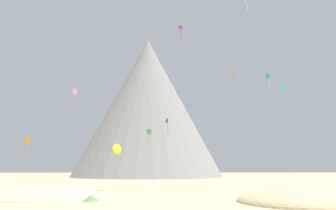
{
  "coord_description": "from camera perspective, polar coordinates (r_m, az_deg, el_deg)",
  "views": [
    {
      "loc": [
        -0.54,
        -30.57,
        3.93
      ],
      "look_at": [
        1.01,
        41.36,
        16.15
      ],
      "focal_mm": 38.64,
      "sensor_mm": 36.0,
      "label": 1
    }
  ],
  "objects": [
    {
      "name": "dune_foreground_left",
      "position": [
        44.4,
        22.34,
        -14.01
      ],
      "size": [
        23.33,
        23.65,
        3.7
      ],
      "primitive_type": "ellipsoid",
      "rotation": [
        0.0,
        0.0,
        1.14
      ],
      "color": "#C6B284",
      "rests_on": "ground_plane"
    },
    {
      "name": "dune_foreground_right",
      "position": [
        50.87,
        -18.37,
        -13.59
      ],
      "size": [
        21.53,
        22.16,
        2.23
      ],
      "primitive_type": "ellipsoid",
      "rotation": [
        0.0,
        0.0,
        2.08
      ],
      "color": "beige",
      "rests_on": "ground_plane"
    },
    {
      "name": "bush_mid_center",
      "position": [
        54.35,
        -17.82,
        -13.01
      ],
      "size": [
        2.35,
        2.35,
        0.62
      ],
      "primitive_type": "cone",
      "rotation": [
        0.0,
        0.0,
        2.67
      ],
      "color": "#668C4C",
      "rests_on": "ground_plane"
    },
    {
      "name": "bush_ridge_crest",
      "position": [
        43.32,
        -12.02,
        -14.16
      ],
      "size": [
        2.43,
        2.43,
        0.72
      ],
      "primitive_type": "cone",
      "rotation": [
        0.0,
        0.0,
        1.3
      ],
      "color": "#668C4C",
      "rests_on": "ground_plane"
    },
    {
      "name": "bush_near_left",
      "position": [
        45.76,
        -13.26,
        -13.92
      ],
      "size": [
        1.6,
        1.6,
        0.63
      ],
      "primitive_type": "cone",
      "rotation": [
        0.0,
        0.0,
        0.84
      ],
      "color": "#668C4C",
      "rests_on": "ground_plane"
    },
    {
      "name": "bush_far_left",
      "position": [
        48.77,
        -16.23,
        -13.57
      ],
      "size": [
        2.24,
        2.24,
        0.54
      ],
      "primitive_type": "cone",
      "rotation": [
        0.0,
        0.0,
        4.96
      ],
      "color": "#477238",
      "rests_on": "ground_plane"
    },
    {
      "name": "bush_far_right",
      "position": [
        40.44,
        18.38,
        -14.33
      ],
      "size": [
        2.19,
        2.19,
        0.58
      ],
      "primitive_type": "cone",
      "rotation": [
        0.0,
        0.0,
        4.65
      ],
      "color": "#568442",
      "rests_on": "ground_plane"
    },
    {
      "name": "rock_massif",
      "position": [
        140.8,
        -3.3,
        -1.47
      ],
      "size": [
        62.65,
        62.65,
        53.42
      ],
      "color": "gray",
      "rests_on": "ground_plane"
    },
    {
      "name": "kite_cyan_mid",
      "position": [
        78.95,
        17.42,
        2.46
      ],
      "size": [
        1.61,
        1.34,
        1.53
      ],
      "rotation": [
        0.0,
        0.0,
        3.7
      ],
      "color": "#33BCDB"
    },
    {
      "name": "kite_lime_mid",
      "position": [
        73.81,
        9.93,
        5.14
      ],
      "size": [
        0.55,
        0.67,
        2.36
      ],
      "rotation": [
        0.0,
        0.0,
        4.26
      ],
      "color": "#8CD133"
    },
    {
      "name": "kite_rainbow_mid",
      "position": [
        74.73,
        -14.55,
        1.9
      ],
      "size": [
        0.79,
        0.8,
        2.98
      ],
      "rotation": [
        0.0,
        0.0,
        2.9
      ],
      "color": "#E5668C"
    },
    {
      "name": "kite_teal_mid",
      "position": [
        60.44,
        15.5,
        4.14
      ],
      "size": [
        0.7,
        0.36,
        2.36
      ],
      "rotation": [
        0.0,
        0.0,
        5.24
      ],
      "color": "teal"
    },
    {
      "name": "kite_orange_low",
      "position": [
        77.92,
        -21.31,
        -5.53
      ],
      "size": [
        1.24,
        0.77,
        4.11
      ],
      "rotation": [
        0.0,
        0.0,
        1.99
      ],
      "color": "orange"
    },
    {
      "name": "kite_violet_high",
      "position": [
        92.09,
        2.01,
        12.04
      ],
      "size": [
        1.02,
        1.02,
        5.17
      ],
      "rotation": [
        0.0,
        0.0,
        0.24
      ],
      "color": "purple"
    },
    {
      "name": "kite_yellow_low",
      "position": [
        61.03,
        -8.0,
        -6.87
      ],
      "size": [
        1.6,
        1.56,
        1.75
      ],
      "rotation": [
        0.0,
        0.0,
        0.76
      ],
      "color": "yellow"
    },
    {
      "name": "kite_indigo_mid",
      "position": [
        82.33,
        -0.15,
        -2.78
      ],
      "size": [
        0.62,
        1.01,
        3.5
      ],
      "rotation": [
        0.0,
        0.0,
        1.31
      ],
      "color": "#5138B2"
    },
    {
      "name": "kite_green_low",
      "position": [
        90.35,
        -3.01,
        -4.24
      ],
      "size": [
        1.34,
        1.3,
        2.89
      ],
      "rotation": [
        0.0,
        0.0,
        4.89
      ],
      "color": "green"
    }
  ]
}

